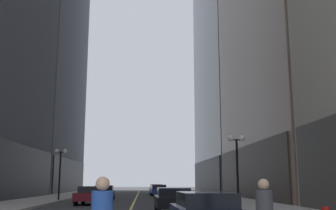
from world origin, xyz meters
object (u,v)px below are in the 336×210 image
object	(u,v)px
car_black	(173,199)
car_blue	(158,190)
car_maroon	(91,194)
car_green	(104,192)
street_lamp_left_far	(60,163)
car_silver	(156,188)
street_lamp_right_mid	(237,155)

from	to	relation	value
car_black	car_blue	world-z (taller)	same
car_maroon	car_green	bearing A→B (deg)	88.31
car_black	car_green	distance (m)	16.71
car_black	car_green	bearing A→B (deg)	108.12
car_green	car_black	bearing A→B (deg)	-71.88
street_lamp_left_far	car_silver	bearing A→B (deg)	69.27
car_maroon	car_blue	xyz separation A→B (m)	(5.58, 17.99, 0.00)
street_lamp_right_mid	car_green	bearing A→B (deg)	123.51
car_silver	car_maroon	bearing A→B (deg)	-101.17
car_green	street_lamp_right_mid	world-z (taller)	street_lamp_right_mid
car_silver	street_lamp_left_far	xyz separation A→B (m)	(-8.92, -23.56, 2.54)
car_maroon	car_silver	size ratio (longest dim) A/B	1.00
car_green	car_blue	xyz separation A→B (m)	(5.36, 10.39, -0.00)
car_maroon	car_silver	bearing A→B (deg)	78.83
car_black	street_lamp_left_far	size ratio (longest dim) A/B	0.99
car_maroon	street_lamp_left_far	world-z (taller)	street_lamp_left_far
car_black	car_blue	bearing A→B (deg)	89.65
car_blue	street_lamp_left_far	bearing A→B (deg)	-123.86
car_black	street_lamp_right_mid	world-z (taller)	street_lamp_right_mid
car_silver	street_lamp_right_mid	distance (m)	34.92
car_green	street_lamp_left_far	size ratio (longest dim) A/B	1.04
street_lamp_left_far	car_green	bearing A→B (deg)	39.16
car_maroon	street_lamp_left_far	size ratio (longest dim) A/B	0.96
car_black	car_blue	size ratio (longest dim) A/B	0.97
car_silver	street_lamp_right_mid	size ratio (longest dim) A/B	0.97
car_maroon	car_green	world-z (taller)	same
car_black	car_maroon	bearing A→B (deg)	123.23
car_blue	street_lamp_right_mid	bearing A→B (deg)	-80.93
car_green	car_silver	xyz separation A→B (m)	(5.36, 20.66, -0.00)
street_lamp_right_mid	car_black	bearing A→B (deg)	-154.56
car_black	street_lamp_right_mid	distance (m)	5.15
car_maroon	street_lamp_right_mid	world-z (taller)	street_lamp_right_mid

